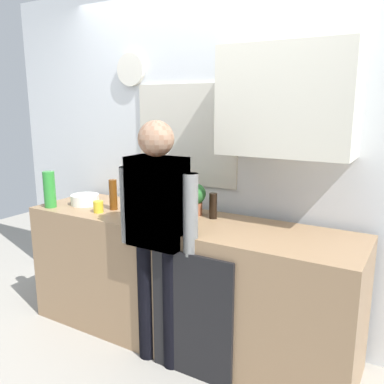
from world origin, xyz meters
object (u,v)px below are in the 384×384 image
(bottle_clear_soda, at_px, (49,189))
(potted_plant, at_px, (195,197))
(coffee_maker, at_px, (156,190))
(cup_yellow_cup, at_px, (98,207))
(dish_soap, at_px, (136,195))
(person_guest, at_px, (158,225))
(person_at_sink, at_px, (158,225))
(bottle_green_wine, at_px, (149,198))
(bottle_dark_sauce, at_px, (213,206))
(mixing_bowl, at_px, (85,200))
(bottle_amber_beer, at_px, (113,195))

(bottle_clear_soda, xyz_separation_m, potted_plant, (1.08, 0.38, -0.01))
(coffee_maker, bearing_deg, cup_yellow_cup, -134.71)
(bottle_clear_soda, distance_m, dish_soap, 0.66)
(person_guest, bearing_deg, cup_yellow_cup, -21.84)
(person_at_sink, bearing_deg, potted_plant, 92.10)
(coffee_maker, xyz_separation_m, bottle_green_wine, (0.13, -0.26, 0.00))
(bottle_dark_sauce, xyz_separation_m, person_at_sink, (-0.16, -0.44, -0.05))
(cup_yellow_cup, height_order, person_guest, person_guest)
(bottle_dark_sauce, height_order, person_at_sink, person_at_sink)
(coffee_maker, distance_m, person_at_sink, 0.58)
(bottle_green_wine, bearing_deg, coffee_maker, 116.28)
(bottle_green_wine, bearing_deg, bottle_dark_sauce, 33.51)
(coffee_maker, distance_m, person_guest, 0.58)
(person_at_sink, bearing_deg, person_guest, 0.00)
(bottle_green_wine, xyz_separation_m, bottle_dark_sauce, (0.37, 0.24, -0.06))
(mixing_bowl, bearing_deg, bottle_amber_beer, -0.13)
(bottle_green_wine, relative_size, dish_soap, 1.67)
(potted_plant, relative_size, person_at_sink, 0.14)
(coffee_maker, xyz_separation_m, person_guest, (0.34, -0.45, -0.11))
(dish_soap, bearing_deg, bottle_dark_sauce, -3.93)
(potted_plant, bearing_deg, person_at_sink, -91.02)
(bottle_amber_beer, height_order, mixing_bowl, bottle_amber_beer)
(bottle_green_wine, distance_m, person_guest, 0.31)
(dish_soap, xyz_separation_m, person_guest, (0.55, -0.49, -0.04))
(coffee_maker, relative_size, mixing_bowl, 1.50)
(mixing_bowl, bearing_deg, person_guest, -16.78)
(bottle_clear_soda, relative_size, bottle_amber_beer, 1.22)
(coffee_maker, relative_size, potted_plant, 1.43)
(bottle_dark_sauce, bearing_deg, dish_soap, 176.07)
(bottle_green_wine, height_order, person_at_sink, person_at_sink)
(coffee_maker, height_order, person_at_sink, person_at_sink)
(bottle_clear_soda, relative_size, dish_soap, 1.56)
(coffee_maker, distance_m, potted_plant, 0.35)
(bottle_amber_beer, bearing_deg, person_at_sink, -24.23)
(potted_plant, height_order, person_guest, person_guest)
(bottle_amber_beer, distance_m, cup_yellow_cup, 0.15)
(bottle_green_wine, bearing_deg, bottle_clear_soda, -172.19)
(coffee_maker, height_order, mixing_bowl, coffee_maker)
(bottle_dark_sauce, height_order, bottle_amber_beer, bottle_amber_beer)
(bottle_clear_soda, distance_m, mixing_bowl, 0.28)
(coffee_maker, height_order, bottle_green_wine, coffee_maker)
(mixing_bowl, distance_m, potted_plant, 0.93)
(coffee_maker, distance_m, bottle_clear_soda, 0.82)
(coffee_maker, xyz_separation_m, bottle_dark_sauce, (0.50, -0.02, -0.06))
(bottle_amber_beer, bearing_deg, dish_soap, 77.84)
(potted_plant, bearing_deg, bottle_amber_beer, -162.85)
(bottle_green_wine, relative_size, potted_plant, 1.30)
(dish_soap, bearing_deg, cup_yellow_cup, -104.32)
(bottle_green_wine, bearing_deg, cup_yellow_cup, -174.11)
(bottle_dark_sauce, relative_size, mixing_bowl, 0.82)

